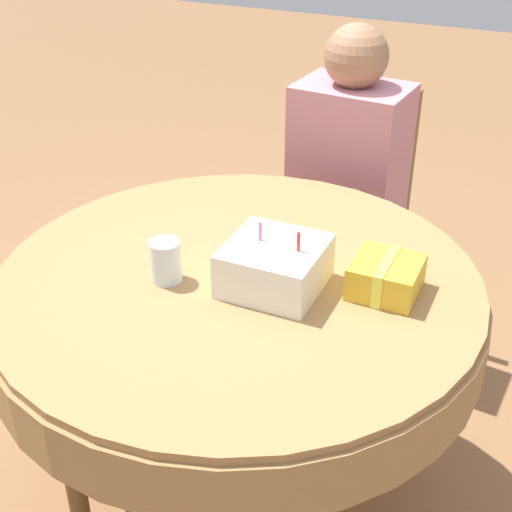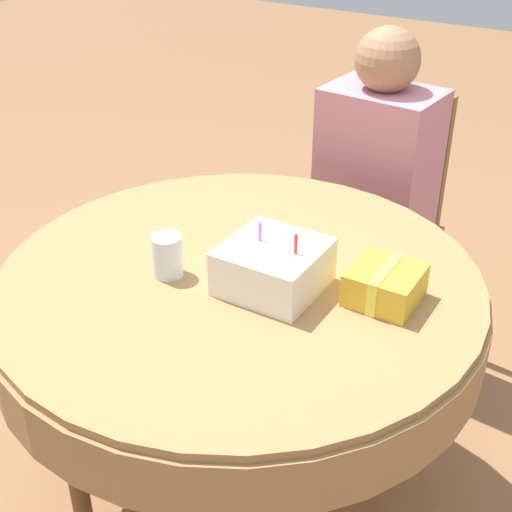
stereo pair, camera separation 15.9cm
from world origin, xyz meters
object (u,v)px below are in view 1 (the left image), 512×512
(gift_box, at_px, (386,277))
(drinking_glass, at_px, (166,261))
(birthday_cake, at_px, (275,266))
(chair, at_px, (352,211))
(person, at_px, (345,168))

(gift_box, bearing_deg, drinking_glass, -160.99)
(birthday_cake, distance_m, gift_box, 0.25)
(chair, relative_size, person, 0.81)
(person, distance_m, birthday_cake, 0.82)
(drinking_glass, xyz_separation_m, gift_box, (0.46, 0.16, -0.01))
(person, xyz_separation_m, gift_box, (0.33, -0.73, 0.09))
(drinking_glass, bearing_deg, birthday_cake, 18.81)
(chair, height_order, gift_box, chair)
(birthday_cake, height_order, drinking_glass, birthday_cake)
(person, xyz_separation_m, birthday_cake, (0.10, -0.81, 0.11))
(chair, distance_m, gift_box, 0.92)
(person, height_order, birthday_cake, person)
(person, relative_size, gift_box, 7.57)
(chair, bearing_deg, birthday_cake, -79.35)
(chair, bearing_deg, person, -90.00)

